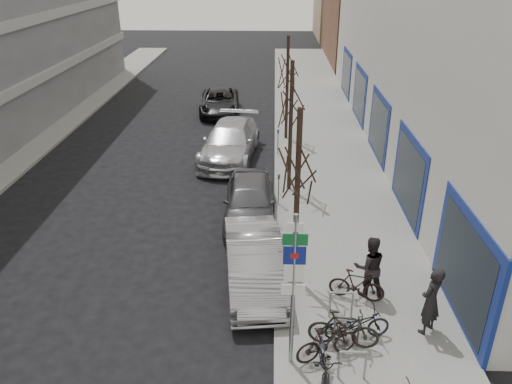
# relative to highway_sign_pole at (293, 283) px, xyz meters

# --- Properties ---
(ground) EXTENTS (120.00, 120.00, 0.00)m
(ground) POSITION_rel_highway_sign_pole_xyz_m (-2.40, 0.01, -2.46)
(ground) COLOR black
(ground) RESTS_ON ground
(sidewalk_east) EXTENTS (5.00, 70.00, 0.15)m
(sidewalk_east) POSITION_rel_highway_sign_pole_xyz_m (2.10, 10.01, -2.38)
(sidewalk_east) COLOR slate
(sidewalk_east) RESTS_ON ground
(brick_building_far) EXTENTS (12.00, 14.00, 8.00)m
(brick_building_far) POSITION_rel_highway_sign_pole_xyz_m (10.60, 40.01, 1.54)
(brick_building_far) COLOR brown
(brick_building_far) RESTS_ON ground
(highway_sign_pole) EXTENTS (0.55, 0.10, 4.20)m
(highway_sign_pole) POSITION_rel_highway_sign_pole_xyz_m (0.00, 0.00, 0.00)
(highway_sign_pole) COLOR gray
(highway_sign_pole) RESTS_ON ground
(bike_rack) EXTENTS (0.66, 2.26, 0.83)m
(bike_rack) POSITION_rel_highway_sign_pole_xyz_m (1.40, 0.61, -1.80)
(bike_rack) COLOR gray
(bike_rack) RESTS_ON sidewalk_east
(tree_near) EXTENTS (1.80, 1.80, 5.50)m
(tree_near) POSITION_rel_highway_sign_pole_xyz_m (0.20, 3.51, 1.65)
(tree_near) COLOR black
(tree_near) RESTS_ON ground
(tree_mid) EXTENTS (1.80, 1.80, 5.50)m
(tree_mid) POSITION_rel_highway_sign_pole_xyz_m (0.20, 10.01, 1.65)
(tree_mid) COLOR black
(tree_mid) RESTS_ON ground
(tree_far) EXTENTS (1.80, 1.80, 5.50)m
(tree_far) POSITION_rel_highway_sign_pole_xyz_m (0.20, 16.51, 1.65)
(tree_far) COLOR black
(tree_far) RESTS_ON ground
(meter_front) EXTENTS (0.10, 0.08, 1.27)m
(meter_front) POSITION_rel_highway_sign_pole_xyz_m (-0.25, 3.01, -1.54)
(meter_front) COLOR gray
(meter_front) RESTS_ON sidewalk_east
(meter_mid) EXTENTS (0.10, 0.08, 1.27)m
(meter_mid) POSITION_rel_highway_sign_pole_xyz_m (-0.25, 8.51, -1.54)
(meter_mid) COLOR gray
(meter_mid) RESTS_ON sidewalk_east
(meter_back) EXTENTS (0.10, 0.08, 1.27)m
(meter_back) POSITION_rel_highway_sign_pole_xyz_m (-0.25, 14.01, -1.54)
(meter_back) COLOR gray
(meter_back) RESTS_ON sidewalk_east
(bike_near_left) EXTENTS (0.56, 1.83, 1.12)m
(bike_near_left) POSITION_rel_highway_sign_pole_xyz_m (0.75, -0.49, -1.75)
(bike_near_left) COLOR black
(bike_near_left) RESTS_ON sidewalk_east
(bike_near_right) EXTENTS (1.74, 1.11, 1.02)m
(bike_near_right) POSITION_rel_highway_sign_pole_xyz_m (0.88, 0.15, -1.80)
(bike_near_right) COLOR black
(bike_near_right) RESTS_ON sidewalk_east
(bike_mid_curb) EXTENTS (1.77, 0.79, 1.04)m
(bike_mid_curb) POSITION_rel_highway_sign_pole_xyz_m (1.71, 0.90, -1.79)
(bike_mid_curb) COLOR black
(bike_mid_curb) RESTS_ON sidewalk_east
(bike_mid_inner) EXTENTS (1.85, 0.79, 1.09)m
(bike_mid_inner) POSITION_rel_highway_sign_pole_xyz_m (1.32, 0.59, -1.76)
(bike_mid_inner) COLOR black
(bike_mid_inner) RESTS_ON sidewalk_east
(bike_far_inner) EXTENTS (1.66, 0.86, 0.97)m
(bike_far_inner) POSITION_rel_highway_sign_pole_xyz_m (1.94, 2.53, -1.82)
(bike_far_inner) COLOR black
(bike_far_inner) RESTS_ON sidewalk_east
(parked_car_front) EXTENTS (2.22, 4.90, 1.56)m
(parked_car_front) POSITION_rel_highway_sign_pole_xyz_m (-1.00, 3.36, -1.68)
(parked_car_front) COLOR #A2A1A6
(parked_car_front) RESTS_ON ground
(parked_car_mid) EXTENTS (2.05, 4.79, 1.61)m
(parked_car_mid) POSITION_rel_highway_sign_pole_xyz_m (-1.33, 7.44, -1.65)
(parked_car_mid) COLOR #525157
(parked_car_mid) RESTS_ON ground
(parked_car_back) EXTENTS (2.98, 6.14, 1.72)m
(parked_car_back) POSITION_rel_highway_sign_pole_xyz_m (-2.60, 13.76, -1.60)
(parked_car_back) COLOR #B5B4BA
(parked_car_back) RESTS_ON ground
(lane_car) EXTENTS (2.73, 5.31, 1.43)m
(lane_car) POSITION_rel_highway_sign_pole_xyz_m (-3.90, 21.59, -1.74)
(lane_car) COLOR black
(lane_car) RESTS_ON ground
(pedestrian_near) EXTENTS (0.83, 0.83, 1.94)m
(pedestrian_near) POSITION_rel_highway_sign_pole_xyz_m (3.59, 1.23, -1.34)
(pedestrian_near) COLOR black
(pedestrian_near) RESTS_ON sidewalk_east
(pedestrian_far) EXTENTS (0.74, 0.53, 1.90)m
(pedestrian_far) POSITION_rel_highway_sign_pole_xyz_m (2.29, 2.77, -1.36)
(pedestrian_far) COLOR black
(pedestrian_far) RESTS_ON sidewalk_east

